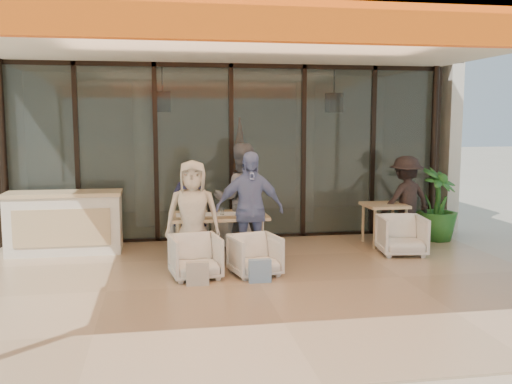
# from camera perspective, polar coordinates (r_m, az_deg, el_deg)

# --- Properties ---
(ground) EXTENTS (70.00, 70.00, 0.00)m
(ground) POSITION_cam_1_polar(r_m,az_deg,el_deg) (7.72, 0.40, -9.36)
(ground) COLOR #C6B293
(ground) RESTS_ON ground
(terrace_floor) EXTENTS (8.00, 6.00, 0.01)m
(terrace_floor) POSITION_cam_1_polar(r_m,az_deg,el_deg) (7.72, 0.40, -9.32)
(terrace_floor) COLOR tan
(terrace_floor) RESTS_ON ground
(terrace_structure) EXTENTS (8.00, 6.00, 3.40)m
(terrace_structure) POSITION_cam_1_polar(r_m,az_deg,el_deg) (7.21, 0.80, 15.55)
(terrace_structure) COLOR silver
(terrace_structure) RESTS_ON ground
(glass_storefront) EXTENTS (8.08, 0.10, 3.20)m
(glass_storefront) POSITION_cam_1_polar(r_m,az_deg,el_deg) (10.39, -2.50, 3.91)
(glass_storefront) COLOR #9EADA3
(glass_storefront) RESTS_ON ground
(interior_block) EXTENTS (9.05, 3.62, 3.52)m
(interior_block) POSITION_cam_1_polar(r_m,az_deg,el_deg) (12.67, -3.81, 7.36)
(interior_block) COLOR silver
(interior_block) RESTS_ON ground
(host_counter) EXTENTS (1.85, 0.65, 1.04)m
(host_counter) POSITION_cam_1_polar(r_m,az_deg,el_deg) (9.85, -18.58, -2.92)
(host_counter) COLOR silver
(host_counter) RESTS_ON ground
(dining_table) EXTENTS (1.50, 0.90, 0.93)m
(dining_table) POSITION_cam_1_polar(r_m,az_deg,el_deg) (8.90, -3.84, -2.60)
(dining_table) COLOR #D3AD81
(dining_table) RESTS_ON ground
(chair_far_left) EXTENTS (0.64, 0.61, 0.64)m
(chair_far_left) POSITION_cam_1_polar(r_m,az_deg,el_deg) (9.86, -6.79, -3.82)
(chair_far_left) COLOR white
(chair_far_left) RESTS_ON ground
(chair_far_right) EXTENTS (0.86, 0.84, 0.70)m
(chair_far_right) POSITION_cam_1_polar(r_m,az_deg,el_deg) (9.93, -1.93, -3.51)
(chair_far_right) COLOR white
(chair_far_right) RESTS_ON ground
(chair_near_left) EXTENTS (0.75, 0.71, 0.68)m
(chair_near_left) POSITION_cam_1_polar(r_m,az_deg,el_deg) (8.00, -6.08, -6.28)
(chair_near_left) COLOR white
(chair_near_left) RESTS_ON ground
(chair_near_right) EXTENTS (0.76, 0.73, 0.66)m
(chair_near_right) POSITION_cam_1_polar(r_m,az_deg,el_deg) (8.10, -0.10, -6.17)
(chair_near_right) COLOR white
(chair_near_right) RESTS_ON ground
(diner_navy) EXTENTS (0.63, 0.50, 1.52)m
(diner_navy) POSITION_cam_1_polar(r_m,az_deg,el_deg) (9.29, -6.67, -1.75)
(diner_navy) COLOR #181A35
(diner_navy) RESTS_ON ground
(diner_grey) EXTENTS (0.91, 0.72, 1.83)m
(diner_grey) POSITION_cam_1_polar(r_m,az_deg,el_deg) (9.35, -1.53, -0.69)
(diner_grey) COLOR #5C5D61
(diner_grey) RESTS_ON ground
(diner_cream) EXTENTS (0.84, 0.59, 1.63)m
(diner_cream) POSITION_cam_1_polar(r_m,az_deg,el_deg) (8.39, -6.34, -2.35)
(diner_cream) COLOR beige
(diner_cream) RESTS_ON ground
(diner_periwinkle) EXTENTS (1.03, 0.44, 1.75)m
(diner_periwinkle) POSITION_cam_1_polar(r_m,az_deg,el_deg) (8.47, -0.67, -1.80)
(diner_periwinkle) COLOR #7691C5
(diner_periwinkle) RESTS_ON ground
(tote_bag_cream) EXTENTS (0.30, 0.10, 0.34)m
(tote_bag_cream) POSITION_cam_1_polar(r_m,az_deg,el_deg) (7.66, -5.87, -8.22)
(tote_bag_cream) COLOR silver
(tote_bag_cream) RESTS_ON ground
(tote_bag_blue) EXTENTS (0.30, 0.10, 0.34)m
(tote_bag_blue) POSITION_cam_1_polar(r_m,az_deg,el_deg) (7.75, 0.40, -7.98)
(tote_bag_blue) COLOR #99BFD8
(tote_bag_blue) RESTS_ON ground
(side_table) EXTENTS (0.70, 0.70, 0.74)m
(side_table) POSITION_cam_1_polar(r_m,az_deg,el_deg) (10.22, 12.72, -1.75)
(side_table) COLOR #D3AD81
(side_table) RESTS_ON ground
(side_chair) EXTENTS (0.79, 0.75, 0.73)m
(side_chair) POSITION_cam_1_polar(r_m,az_deg,el_deg) (9.59, 14.37, -4.05)
(side_chair) COLOR white
(side_chair) RESTS_ON ground
(standing_woman) EXTENTS (1.13, 0.83, 1.57)m
(standing_woman) POSITION_cam_1_polar(r_m,az_deg,el_deg) (10.46, 14.73, -0.78)
(standing_woman) COLOR black
(standing_woman) RESTS_ON ground
(potted_palm) EXTENTS (1.05, 1.05, 1.33)m
(potted_palm) POSITION_cam_1_polar(r_m,az_deg,el_deg) (10.85, 17.68, -1.24)
(potted_palm) COLOR #1E5919
(potted_palm) RESTS_ON ground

